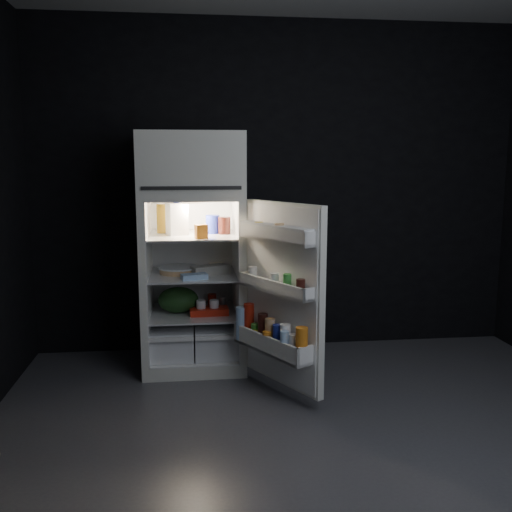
{
  "coord_description": "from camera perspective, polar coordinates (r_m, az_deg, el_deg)",
  "views": [
    {
      "loc": [
        -0.74,
        -3.0,
        1.57
      ],
      "look_at": [
        -0.27,
        1.0,
        0.9
      ],
      "focal_mm": 40.0,
      "sensor_mm": 36.0,
      "label": 1
    }
  ],
  "objects": [
    {
      "name": "small_can_red",
      "position": [
        4.61,
        -4.41,
        -4.36
      ],
      "size": [
        0.07,
        0.07,
        0.09
      ],
      "primitive_type": "cylinder",
      "rotation": [
        0.0,
        0.0,
        -0.05
      ],
      "color": "red",
      "rests_on": "refrigerator"
    },
    {
      "name": "pie",
      "position": [
        4.39,
        -7.76,
        -1.45
      ],
      "size": [
        0.35,
        0.35,
        0.04
      ],
      "primitive_type": "cylinder",
      "rotation": [
        0.0,
        0.0,
        -0.27
      ],
      "color": "tan",
      "rests_on": "refrigerator"
    },
    {
      "name": "mayo_jar",
      "position": [
        4.36,
        -4.35,
        3.18
      ],
      "size": [
        0.11,
        0.11,
        0.14
      ],
      "primitive_type": "cylinder",
      "rotation": [
        0.0,
        0.0,
        0.07
      ],
      "color": "navy",
      "rests_on": "refrigerator"
    },
    {
      "name": "wrapped_pkg",
      "position": [
        4.52,
        -3.88,
        -1.02
      ],
      "size": [
        0.13,
        0.12,
        0.05
      ],
      "primitive_type": "cube",
      "rotation": [
        0.0,
        0.0,
        0.25
      ],
      "color": "#F9EBCC",
      "rests_on": "refrigerator"
    },
    {
      "name": "jam_jar",
      "position": [
        4.32,
        -3.18,
        3.06
      ],
      "size": [
        0.1,
        0.1,
        0.13
      ],
      "primitive_type": "cylinder",
      "rotation": [
        0.0,
        0.0,
        0.12
      ],
      "color": "black",
      "rests_on": "refrigerator"
    },
    {
      "name": "small_can_silver",
      "position": [
        4.52,
        -3.42,
        -4.64
      ],
      "size": [
        0.07,
        0.07,
        0.09
      ],
      "primitive_type": "cylinder",
      "rotation": [
        0.0,
        0.0,
        -0.05
      ],
      "color": "white",
      "rests_on": "refrigerator"
    },
    {
      "name": "wall_back",
      "position": [
        4.76,
        2.21,
        6.8
      ],
      "size": [
        4.0,
        0.0,
        2.7
      ],
      "primitive_type": "cube",
      "color": "black",
      "rests_on": "ground"
    },
    {
      "name": "egg_carton",
      "position": [
        4.31,
        -4.6,
        -1.39
      ],
      "size": [
        0.3,
        0.21,
        0.07
      ],
      "primitive_type": "cube",
      "rotation": [
        0.0,
        0.0,
        0.4
      ],
      "color": "gray",
      "rests_on": "refrigerator"
    },
    {
      "name": "fridge_door",
      "position": [
        3.77,
        2.34,
        -4.31
      ],
      "size": [
        0.52,
        0.72,
        1.22
      ],
      "color": "white",
      "rests_on": "ground"
    },
    {
      "name": "yogurt_tray",
      "position": [
        4.35,
        -4.72,
        -5.51
      ],
      "size": [
        0.29,
        0.17,
        0.05
      ],
      "primitive_type": "cube",
      "rotation": [
        0.0,
        0.0,
        0.04
      ],
      "color": "red",
      "rests_on": "refrigerator"
    },
    {
      "name": "produce_bag",
      "position": [
        4.41,
        -7.78,
        -4.36
      ],
      "size": [
        0.34,
        0.3,
        0.2
      ],
      "primitive_type": "ellipsoid",
      "rotation": [
        0.0,
        0.0,
        0.15
      ],
      "color": "#193815",
      "rests_on": "refrigerator"
    },
    {
      "name": "amber_bottle",
      "position": [
        4.44,
        -9.39,
        3.71
      ],
      "size": [
        0.11,
        0.11,
        0.22
      ],
      "primitive_type": "cylinder",
      "rotation": [
        0.0,
        0.0,
        -0.42
      ],
      "color": "gold",
      "rests_on": "refrigerator"
    },
    {
      "name": "milk_jug",
      "position": [
        4.3,
        -7.92,
        3.7
      ],
      "size": [
        0.17,
        0.17,
        0.24
      ],
      "primitive_type": "cube",
      "rotation": [
        0.0,
        0.0,
        0.32
      ],
      "color": "white",
      "rests_on": "refrigerator"
    },
    {
      "name": "floor",
      "position": [
        3.47,
        6.63,
        -17.57
      ],
      "size": [
        4.0,
        3.4,
        0.0
      ],
      "primitive_type": "cube",
      "color": "#49494E",
      "rests_on": "ground"
    },
    {
      "name": "refrigerator",
      "position": [
        4.36,
        -6.38,
        1.29
      ],
      "size": [
        0.76,
        0.71,
        1.78
      ],
      "color": "white",
      "rests_on": "ground"
    },
    {
      "name": "wall_front",
      "position": [
        1.51,
        22.62,
        0.29
      ],
      "size": [
        4.0,
        0.0,
        2.7
      ],
      "primitive_type": "cube",
      "color": "black",
      "rests_on": "ground"
    },
    {
      "name": "flat_package",
      "position": [
        4.15,
        -6.19,
        -2.06
      ],
      "size": [
        0.2,
        0.13,
        0.04
      ],
      "primitive_type": "cube",
      "rotation": [
        0.0,
        0.0,
        0.24
      ],
      "color": "#8EB3DC",
      "rests_on": "refrigerator"
    },
    {
      "name": "small_carton",
      "position": [
        4.08,
        -5.5,
        2.45
      ],
      "size": [
        0.1,
        0.08,
        0.1
      ],
      "primitive_type": "cube",
      "rotation": [
        0.0,
        0.0,
        0.27
      ],
      "color": "#C86B17",
      "rests_on": "refrigerator"
    }
  ]
}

